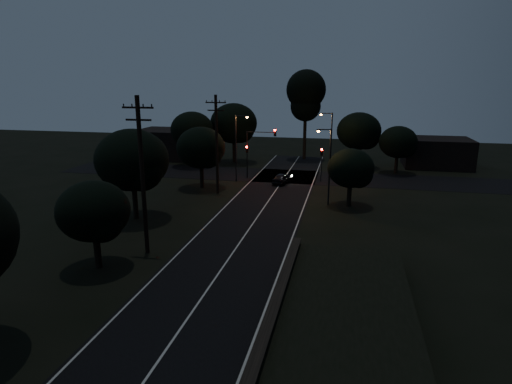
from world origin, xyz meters
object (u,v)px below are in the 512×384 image
at_px(streetlight_a, 237,143).
at_px(utility_pole_mid, 142,174).
at_px(car, 282,178).
at_px(tall_pine, 306,95).
at_px(signal_mast, 260,144).
at_px(utility_pole_far, 217,143).
at_px(streetlight_c, 328,161).
at_px(signal_right, 322,158).
at_px(streetlight_b, 330,139).
at_px(signal_left, 247,156).

bearing_deg(streetlight_a, utility_pole_mid, -91.73).
height_order(utility_pole_mid, car, utility_pole_mid).
distance_m(tall_pine, streetlight_a, 18.84).
bearing_deg(signal_mast, utility_pole_far, -111.11).
xyz_separation_m(signal_mast, car, (3.09, -2.03, -3.71)).
bearing_deg(streetlight_c, tall_pine, 100.93).
xyz_separation_m(utility_pole_far, signal_right, (10.60, 7.99, -2.65)).
distance_m(utility_pole_far, streetlight_b, 16.51).
bearing_deg(car, streetlight_a, 12.38).
relative_size(streetlight_b, car, 2.18).
bearing_deg(signal_mast, car, -33.28).
bearing_deg(signal_right, streetlight_b, 80.00).
height_order(tall_pine, signal_right, tall_pine).
xyz_separation_m(streetlight_a, car, (5.48, -0.03, -4.01)).
bearing_deg(signal_left, streetlight_c, -43.76).
bearing_deg(streetlight_c, streetlight_b, 92.14).
height_order(signal_left, car, signal_left).
height_order(utility_pole_mid, streetlight_a, utility_pole_mid).
relative_size(utility_pole_mid, streetlight_c, 1.47).
xyz_separation_m(utility_pole_mid, car, (6.17, 22.97, -5.11)).
bearing_deg(streetlight_c, signal_mast, 131.19).
bearing_deg(tall_pine, signal_left, -110.46).
xyz_separation_m(signal_mast, streetlight_a, (-2.39, -1.99, 0.30)).
bearing_deg(streetlight_a, tall_pine, 69.64).
distance_m(signal_right, streetlight_c, 10.18).
distance_m(signal_left, streetlight_c, 14.52).
bearing_deg(streetlight_c, utility_pole_far, 170.40).
relative_size(signal_left, streetlight_c, 0.55).
xyz_separation_m(tall_pine, streetlight_c, (4.83, -25.00, -5.41)).
bearing_deg(signal_right, streetlight_a, -168.66).
height_order(signal_right, signal_mast, signal_mast).
bearing_deg(utility_pole_mid, car, 74.96).
height_order(utility_pole_far, tall_pine, tall_pine).
distance_m(streetlight_a, streetlight_b, 12.19).
distance_m(utility_pole_mid, tall_pine, 40.81).
relative_size(utility_pole_far, signal_right, 2.56).
distance_m(signal_right, signal_mast, 7.66).
distance_m(utility_pole_far, car, 9.86).
relative_size(utility_pole_far, streetlight_a, 1.31).
height_order(streetlight_c, car, streetlight_c).
height_order(tall_pine, streetlight_b, tall_pine).
bearing_deg(streetlight_b, streetlight_a, -150.52).
bearing_deg(tall_pine, utility_pole_mid, -99.93).
relative_size(streetlight_b, streetlight_c, 1.07).
bearing_deg(streetlight_b, utility_pole_mid, -111.30).
bearing_deg(streetlight_a, signal_mast, 39.77).
xyz_separation_m(utility_pole_far, streetlight_a, (0.69, 6.00, -0.85)).
relative_size(utility_pole_mid, car, 3.00).
bearing_deg(signal_left, streetlight_b, 22.05).
relative_size(tall_pine, signal_left, 3.30).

